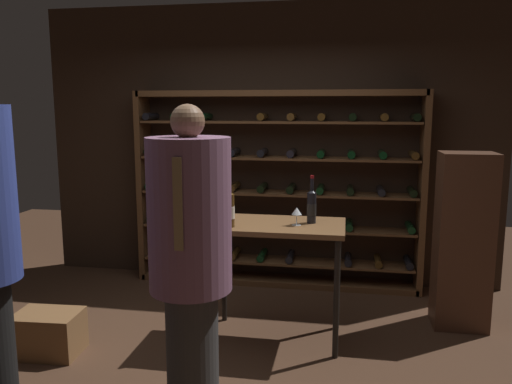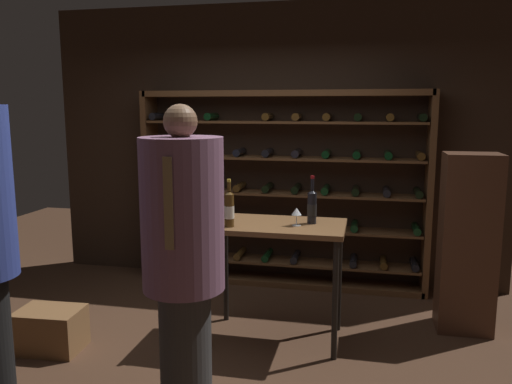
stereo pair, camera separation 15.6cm
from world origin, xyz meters
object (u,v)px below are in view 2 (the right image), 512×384
Objects in this scene: wine_rack at (282,189)px; tasting_table at (276,238)px; wine_crate at (50,330)px; wine_bottle_black_capsule at (312,206)px; wine_bottle_green_slim at (229,209)px; display_cabinet at (468,243)px; person_bystander_dark_jacket at (183,251)px; wine_glass_stemmed_center at (297,212)px.

wine_rack is 2.75× the size of tasting_table.
tasting_table reaches higher than wine_crate.
tasting_table is 0.38m from wine_bottle_black_capsule.
wine_bottle_green_slim is at bearing -96.37° from wine_rack.
wine_crate is at bearing -161.74° from wine_bottle_black_capsule.
wine_crate is 0.32× the size of display_cabinet.
person_bystander_dark_jacket is 4.96× the size of wine_bottle_black_capsule.
person_bystander_dark_jacket is 1.37m from wine_bottle_black_capsule.
person_bystander_dark_jacket reaches higher than wine_crate.
wine_crate is 1.27× the size of wine_bottle_black_capsule.
wine_bottle_green_slim is at bearing -151.19° from tasting_table.
tasting_table is at bearing 165.45° from wine_glass_stemmed_center.
wine_rack is 1.38m from wine_glass_stemmed_center.
display_cabinet is 4.06× the size of wine_bottle_green_slim.
wine_glass_stemmed_center reaches higher than tasting_table.
tasting_table is 7.61× the size of wine_glass_stemmed_center.
wine_glass_stemmed_center is at bearing -135.62° from wine_bottle_black_capsule.
display_cabinet is at bearing -24.97° from wine_rack.
wine_bottle_black_capsule is (0.44, -1.24, 0.07)m from wine_rack.
display_cabinet is at bearing 18.63° from tasting_table.
wine_rack reaches higher than wine_crate.
wine_rack reaches higher than display_cabinet.
wine_crate is at bearing -128.57° from wine_rack.
wine_rack is at bearing 51.43° from wine_crate.
wine_bottle_black_capsule is (0.27, 0.06, 0.26)m from tasting_table.
wine_bottle_green_slim is at bearing 16.52° from wine_crate.
wine_rack is 2.47m from person_bystander_dark_jacket.
wine_bottle_black_capsule is at bearing 44.38° from wine_glass_stemmed_center.
person_bystander_dark_jacket is at bearing -24.02° from wine_crate.
wine_glass_stemmed_center is at bearing -76.05° from wine_rack.
wine_rack is 1.88m from display_cabinet.
wine_crate is (-1.50, -1.87, -0.85)m from wine_rack.
display_cabinet is at bearing 18.90° from wine_crate.
person_bystander_dark_jacket is at bearing -114.13° from wine_glass_stemmed_center.
wine_glass_stemmed_center is (0.50, 1.12, 0.03)m from person_bystander_dark_jacket.
wine_bottle_green_slim is at bearing 93.16° from person_bystander_dark_jacket.
tasting_table is (0.17, -1.30, -0.18)m from wine_rack.
person_bystander_dark_jacket is at bearing -93.95° from wine_rack.
display_cabinet reaches higher than wine_glass_stemmed_center.
wine_rack is 1.99× the size of display_cabinet.
wine_bottle_green_slim is 0.52m from wine_glass_stemmed_center.
person_bystander_dark_jacket is 1.26× the size of display_cabinet.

